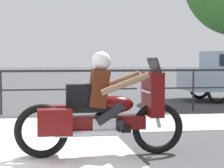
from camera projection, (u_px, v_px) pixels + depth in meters
fence_railing at (1, 80)px, 11.01m from camera, size 36.00×0.05×1.14m
motorcycle at (101, 110)px, 6.41m from camera, size 2.51×0.76×1.54m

